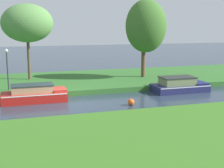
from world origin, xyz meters
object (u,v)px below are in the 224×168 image
object	(u,v)px
navy_narrowboat	(179,85)
lamp_post	(7,65)
red_barge	(35,94)
willow_tree_right	(146,26)
channel_buoy	(131,102)
willow_tree_centre	(27,23)

from	to	relation	value
navy_narrowboat	lamp_post	distance (m)	13.03
red_barge	willow_tree_right	xyz separation A→B (m)	(10.09, 4.65, 4.48)
navy_narrowboat	lamp_post	bearing A→B (deg)	168.85
channel_buoy	lamp_post	bearing A→B (deg)	144.40
navy_narrowboat	willow_tree_centre	world-z (taller)	willow_tree_centre
willow_tree_right	red_barge	bearing A→B (deg)	-155.24
red_barge	channel_buoy	distance (m)	6.55
red_barge	navy_narrowboat	size ratio (longest dim) A/B	1.00
willow_tree_centre	red_barge	bearing A→B (deg)	-90.19
channel_buoy	willow_tree_centre	bearing A→B (deg)	121.88
navy_narrowboat	lamp_post	size ratio (longest dim) A/B	1.42
willow_tree_centre	willow_tree_right	xyz separation A→B (m)	(10.07, -1.82, -0.26)
willow_tree_centre	willow_tree_right	world-z (taller)	willow_tree_right
lamp_post	channel_buoy	world-z (taller)	lamp_post
lamp_post	channel_buoy	size ratio (longest dim) A/B	6.85
lamp_post	channel_buoy	distance (m)	9.51
willow_tree_centre	channel_buoy	xyz separation A→B (m)	(5.84, -9.38, -5.03)
red_barge	lamp_post	size ratio (longest dim) A/B	1.42
willow_tree_centre	lamp_post	world-z (taller)	willow_tree_centre
willow_tree_right	lamp_post	xyz separation A→B (m)	(-11.78, -2.16, -2.70)
red_barge	willow_tree_right	world-z (taller)	willow_tree_right
willow_tree_right	channel_buoy	distance (m)	9.89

